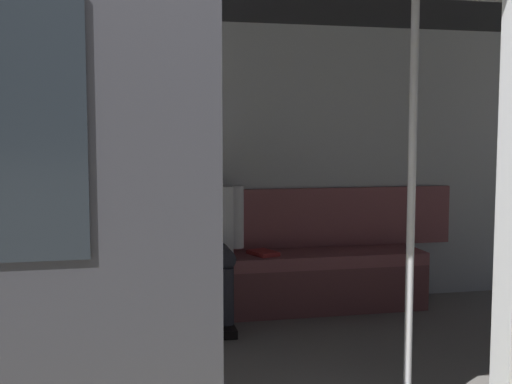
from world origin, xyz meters
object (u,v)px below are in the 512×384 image
(grab_pole_far, at_px, (411,191))
(handbag, at_px, (141,246))
(bench_seat, at_px, (238,270))
(person_seated, at_px, (206,227))
(grab_pole_door, at_px, (214,196))
(book, at_px, (263,253))
(train_car, at_px, (263,96))

(grab_pole_far, bearing_deg, handbag, -59.11)
(bench_seat, bearing_deg, person_seated, 12.82)
(person_seated, distance_m, grab_pole_door, 1.85)
(bench_seat, bearing_deg, book, -175.18)
(bench_seat, relative_size, grab_pole_far, 1.33)
(grab_pole_far, bearing_deg, book, -81.95)
(train_car, bearing_deg, person_seated, -80.87)
(train_car, height_order, book, train_car)
(book, height_order, grab_pole_far, grab_pole_far)
(bench_seat, bearing_deg, grab_pole_door, 76.57)
(handbag, xyz_separation_m, book, (-0.86, 0.06, -0.07))
(bench_seat, distance_m, book, 0.22)
(bench_seat, xyz_separation_m, person_seated, (0.23, 0.05, 0.32))
(handbag, relative_size, book, 1.18)
(bench_seat, bearing_deg, train_car, 86.55)
(bench_seat, distance_m, handbag, 0.70)
(bench_seat, relative_size, grab_pole_door, 1.33)
(book, height_order, grab_pole_door, grab_pole_door)
(book, bearing_deg, train_car, 56.69)
(bench_seat, height_order, grab_pole_far, grab_pole_far)
(train_car, height_order, grab_pole_far, train_car)
(handbag, height_order, grab_pole_door, grab_pole_door)
(book, relative_size, grab_pole_far, 0.11)
(person_seated, xyz_separation_m, book, (-0.42, -0.07, -0.21))
(handbag, bearing_deg, train_car, 117.39)
(train_car, distance_m, book, 1.55)
(person_seated, relative_size, grab_pole_door, 0.56)
(grab_pole_door, bearing_deg, book, -108.60)
(person_seated, xyz_separation_m, handbag, (0.44, -0.12, -0.14))
(bench_seat, xyz_separation_m, grab_pole_far, (-0.44, 1.79, 0.71))
(train_car, relative_size, handbag, 24.62)
(grab_pole_door, bearing_deg, person_seated, -96.59)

